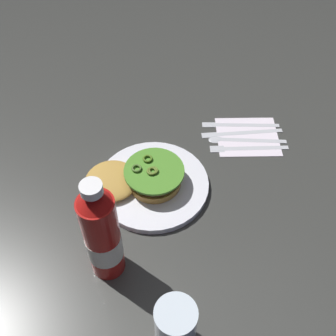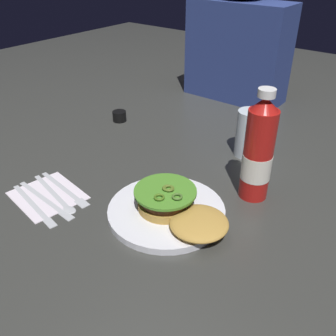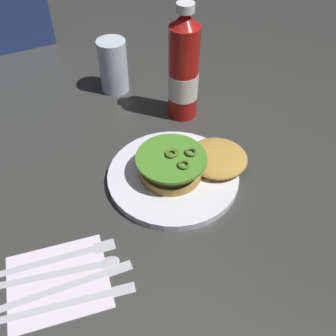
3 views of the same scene
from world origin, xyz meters
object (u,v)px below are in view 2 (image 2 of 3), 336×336
object	(u,v)px
butter_knife	(48,201)
burger_sandwich	(177,207)
condiment_cup	(119,116)
diner_person	(239,39)
water_glass	(249,133)
napkin	(48,195)
spoon_utensil	(58,197)
dinner_plate	(166,211)
ketchup_bottle	(258,153)
steak_knife	(35,206)
fork_utensil	(67,190)

from	to	relation	value
butter_knife	burger_sandwich	bearing A→B (deg)	26.00
condiment_cup	butter_knife	world-z (taller)	condiment_cup
butter_knife	diner_person	distance (m)	0.90
water_glass	napkin	xyz separation A→B (m)	(-0.28, -0.47, -0.06)
condiment_cup	butter_knife	xyz separation A→B (m)	(0.19, -0.44, -0.01)
water_glass	napkin	distance (m)	0.55
water_glass	spoon_utensil	distance (m)	0.53
dinner_plate	butter_knife	size ratio (longest dim) A/B	1.21
water_glass	napkin	world-z (taller)	water_glass
burger_sandwich	ketchup_bottle	size ratio (longest dim) A/B	0.86
steak_knife	dinner_plate	bearing A→B (deg)	34.13
dinner_plate	steak_knife	bearing A→B (deg)	-145.87
burger_sandwich	napkin	bearing A→B (deg)	-158.47
spoon_utensil	steak_knife	bearing A→B (deg)	-102.99
dinner_plate	condiment_cup	bearing A→B (deg)	145.74
diner_person	fork_utensil	bearing A→B (deg)	-89.60
dinner_plate	ketchup_bottle	distance (m)	0.24
burger_sandwich	butter_knife	world-z (taller)	burger_sandwich
condiment_cup	steak_knife	bearing A→B (deg)	-67.84
steak_knife	fork_utensil	bearing A→B (deg)	85.81
water_glass	burger_sandwich	bearing A→B (deg)	-86.66
burger_sandwich	dinner_plate	bearing A→B (deg)	174.06
diner_person	dinner_plate	bearing A→B (deg)	-71.43
dinner_plate	napkin	world-z (taller)	dinner_plate
napkin	fork_utensil	xyz separation A→B (m)	(0.03, 0.04, 0.00)
butter_knife	spoon_utensil	distance (m)	0.02
butter_knife	spoon_utensil	size ratio (longest dim) A/B	1.08
steak_knife	water_glass	bearing A→B (deg)	63.57
butter_knife	diner_person	size ratio (longest dim) A/B	0.42
burger_sandwich	diner_person	xyz separation A→B (m)	(-0.28, 0.74, 0.19)
steak_knife	diner_person	distance (m)	0.93
water_glass	diner_person	xyz separation A→B (m)	(-0.26, 0.38, 0.15)
ketchup_bottle	butter_knife	size ratio (longest dim) A/B	1.23
napkin	diner_person	xyz separation A→B (m)	(0.02, 0.86, 0.22)
fork_utensil	ketchup_bottle	bearing A→B (deg)	36.64
napkin	steak_knife	bearing A→B (deg)	-67.45
napkin	spoon_utensil	xyz separation A→B (m)	(0.03, 0.01, 0.00)
dinner_plate	ketchup_bottle	bearing A→B (deg)	57.56
butter_knife	spoon_utensil	world-z (taller)	same
spoon_utensil	diner_person	bearing A→B (deg)	90.80
burger_sandwich	steak_knife	size ratio (longest dim) A/B	1.11
dinner_plate	spoon_utensil	xyz separation A→B (m)	(-0.24, -0.11, -0.00)
spoon_utensil	condiment_cup	bearing A→B (deg)	116.13
ketchup_bottle	napkin	xyz separation A→B (m)	(-0.38, -0.31, -0.11)
dinner_plate	napkin	bearing A→B (deg)	-155.54
butter_knife	fork_utensil	distance (m)	0.05
spoon_utensil	burger_sandwich	bearing A→B (deg)	22.48
burger_sandwich	butter_knife	size ratio (longest dim) A/B	1.06
burger_sandwich	diner_person	bearing A→B (deg)	110.71
napkin	spoon_utensil	world-z (taller)	spoon_utensil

